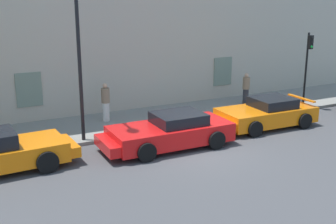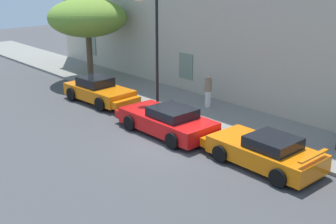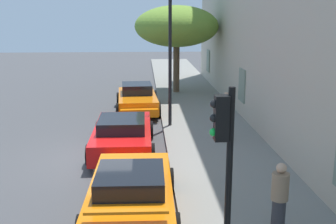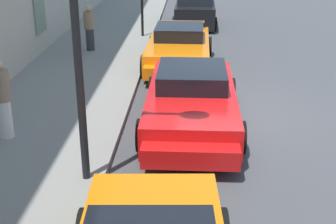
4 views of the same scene
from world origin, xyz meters
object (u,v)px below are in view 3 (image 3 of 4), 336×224
(sportscar_yellow_flank, at_px, (123,133))
(traffic_light, at_px, (224,165))
(sportscar_white_middle, at_px, (132,190))
(pedestrian_strolling, at_px, (226,114))
(street_lamp, at_px, (160,30))
(pedestrian_admiring, at_px, (279,198))
(sportscar_red_lead, at_px, (137,100))
(tree_near_kerb, at_px, (177,26))

(sportscar_yellow_flank, xyz_separation_m, traffic_light, (8.76, 1.94, 2.05))
(sportscar_yellow_flank, xyz_separation_m, sportscar_white_middle, (4.95, 0.44, -0.02))
(pedestrian_strolling, bearing_deg, street_lamp, -123.35)
(street_lamp, xyz_separation_m, pedestrian_admiring, (9.06, 2.19, -3.19))
(sportscar_white_middle, xyz_separation_m, street_lamp, (-7.62, 1.02, 3.57))
(sportscar_white_middle, relative_size, pedestrian_strolling, 2.71)
(sportscar_white_middle, bearing_deg, sportscar_red_lead, 179.99)
(sportscar_yellow_flank, xyz_separation_m, tree_near_kerb, (-10.41, 2.76, 3.47))
(sportscar_red_lead, xyz_separation_m, tree_near_kerb, (-4.65, 2.31, 3.44))
(sportscar_red_lead, distance_m, sportscar_white_middle, 10.70)
(sportscar_red_lead, bearing_deg, pedestrian_strolling, 36.57)
(street_lamp, bearing_deg, pedestrian_strolling, 56.65)
(traffic_light, height_order, pedestrian_strolling, traffic_light)
(sportscar_yellow_flank, bearing_deg, pedestrian_admiring, 29.78)
(sportscar_red_lead, distance_m, tree_near_kerb, 6.23)
(traffic_light, bearing_deg, sportscar_yellow_flank, -167.49)
(sportscar_yellow_flank, relative_size, tree_near_kerb, 0.98)
(sportscar_white_middle, bearing_deg, traffic_light, 21.47)
(sportscar_yellow_flank, distance_m, traffic_light, 9.21)
(sportscar_white_middle, height_order, traffic_light, traffic_light)
(street_lamp, bearing_deg, pedestrian_admiring, 13.62)
(street_lamp, height_order, pedestrian_admiring, street_lamp)
(pedestrian_admiring, bearing_deg, sportscar_yellow_flank, -150.22)
(street_lamp, bearing_deg, traffic_light, 2.42)
(street_lamp, bearing_deg, tree_near_kerb, 170.48)
(tree_near_kerb, xyz_separation_m, street_lamp, (7.74, -1.30, 0.08))
(sportscar_white_middle, relative_size, pedestrian_admiring, 2.89)
(sportscar_yellow_flank, relative_size, street_lamp, 0.86)
(tree_near_kerb, bearing_deg, sportscar_red_lead, -26.44)
(sportscar_red_lead, relative_size, pedestrian_admiring, 2.93)
(pedestrian_admiring, bearing_deg, street_lamp, -166.38)
(tree_near_kerb, distance_m, pedestrian_admiring, 17.11)
(traffic_light, height_order, pedestrian_admiring, traffic_light)
(sportscar_red_lead, xyz_separation_m, pedestrian_admiring, (12.14, 3.21, 0.34))
(tree_near_kerb, relative_size, pedestrian_admiring, 3.20)
(sportscar_yellow_flank, bearing_deg, sportscar_white_middle, 5.13)
(sportscar_yellow_flank, distance_m, street_lamp, 4.68)
(sportscar_yellow_flank, height_order, sportscar_white_middle, sportscar_yellow_flank)
(tree_near_kerb, distance_m, street_lamp, 7.85)
(traffic_light, bearing_deg, pedestrian_admiring, 144.22)
(sportscar_red_lead, relative_size, sportscar_yellow_flank, 0.94)
(sportscar_yellow_flank, bearing_deg, sportscar_red_lead, 175.58)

